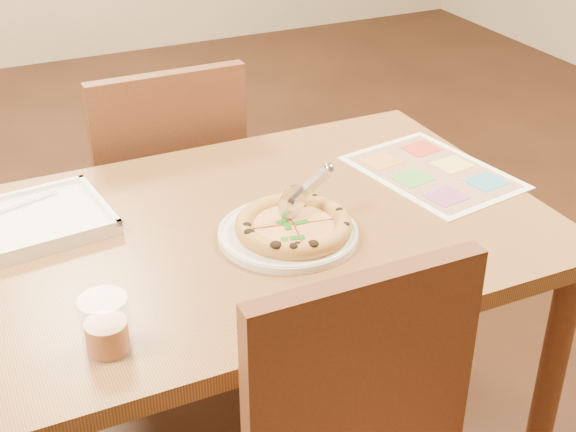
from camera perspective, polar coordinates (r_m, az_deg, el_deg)
name	(u,v)px	position (r m, az deg, el deg)	size (l,w,h in m)	color
dining_table	(245,260)	(1.76, -3.06, -3.13)	(1.30, 0.85, 0.72)	#905F39
chair_far	(164,176)	(2.29, -8.79, 2.81)	(0.42, 0.42, 0.47)	brown
plate	(288,234)	(1.67, 0.00, -1.26)	(0.29, 0.29, 0.02)	white
pizza	(294,226)	(1.66, 0.40, -0.69)	(0.24, 0.24, 0.04)	gold
pizza_cutter	(305,191)	(1.67, 1.21, 1.79)	(0.15, 0.06, 0.09)	silver
appetizer_tray	(16,227)	(1.78, -18.80, -0.73)	(0.39, 0.29, 0.06)	white
glass_tumbler	(106,328)	(1.38, -12.81, -7.76)	(0.08, 0.08, 0.10)	#7D3309
menu	(433,172)	(1.97, 10.25, 3.09)	(0.28, 0.39, 0.01)	white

